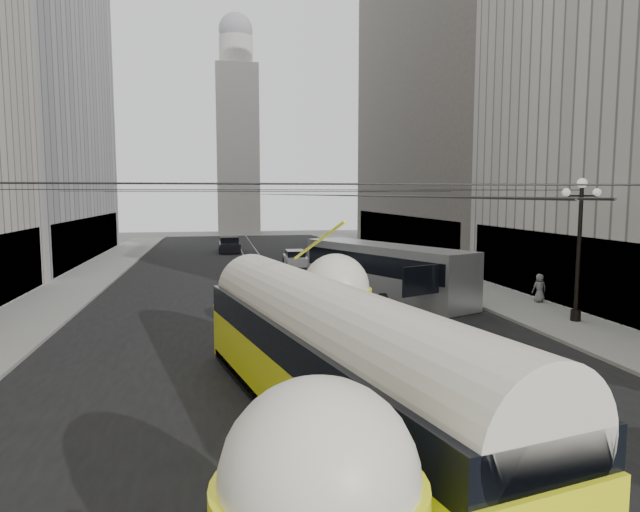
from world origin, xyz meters
name	(u,v)px	position (x,y,z in m)	size (l,w,h in m)	color
road	(267,283)	(0.00, 32.50, 0.00)	(20.00, 85.00, 0.02)	black
sidewalk_left	(87,279)	(-12.00, 36.00, 0.07)	(4.00, 72.00, 0.15)	gray
sidewalk_right	(421,270)	(12.00, 36.00, 0.07)	(4.00, 72.00, 0.15)	gray
rail_left	(256,283)	(-0.75, 32.50, 0.00)	(0.12, 85.00, 0.04)	gray
rail_right	(279,282)	(0.75, 32.50, 0.00)	(0.12, 85.00, 0.04)	gray
building_left_far	(10,92)	(-19.99, 48.00, 14.31)	(12.60, 28.60, 28.60)	#999999
building_right_far	(460,84)	(20.00, 48.00, 16.31)	(12.60, 32.60, 32.60)	#514C47
distant_tower	(237,130)	(0.00, 80.00, 14.97)	(6.00, 6.00, 31.36)	#B2AFA8
lamppost_right_mid	(579,241)	(12.60, 18.00, 3.74)	(1.86, 0.44, 6.37)	black
catenary	(270,193)	(0.12, 31.49, 5.88)	(25.00, 72.00, 0.23)	black
streetcar	(332,358)	(-0.50, 8.69, 1.81)	(5.80, 16.55, 3.71)	#F8FF16
city_bus	(384,269)	(5.99, 25.81, 1.65)	(7.16, 12.26, 3.00)	#B4B6B9
sedan_white_far	(295,259)	(3.05, 41.09, 0.57)	(1.72, 4.00, 1.25)	white
sedan_dark_far	(229,245)	(-2.01, 52.90, 0.71)	(2.14, 4.98, 1.56)	black
pedestrian_crossing_b	(372,474)	(-0.53, 4.81, 0.79)	(0.76, 0.60, 1.57)	#B3B1A7
pedestrian_sidewalk_right	(539,288)	(13.46, 22.37, 0.90)	(0.74, 0.45, 1.50)	slate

